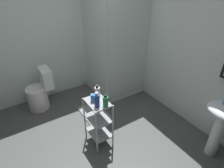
{
  "coord_description": "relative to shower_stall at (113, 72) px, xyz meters",
  "views": [
    {
      "loc": [
        1.65,
        -0.63,
        2.21
      ],
      "look_at": [
        -0.16,
        0.53,
        0.93
      ],
      "focal_mm": 29.89,
      "sensor_mm": 36.0,
      "label": 1
    }
  ],
  "objects": [
    {
      "name": "storage_cart",
      "position": [
        1.07,
        -0.94,
        -0.03
      ],
      "size": [
        0.38,
        0.28,
        0.74
      ],
      "color": "silver",
      "rests_on": "ground_plane"
    },
    {
      "name": "body_wash_bottle_green",
      "position": [
        1.2,
        -0.9,
        0.35
      ],
      "size": [
        0.07,
        0.07,
        0.17
      ],
      "color": "#2D9854",
      "rests_on": "storage_cart"
    },
    {
      "name": "lotion_bottle_white",
      "position": [
        0.95,
        -0.87,
        0.35
      ],
      "size": [
        0.07,
        0.07,
        0.18
      ],
      "color": "white",
      "rests_on": "storage_cart"
    },
    {
      "name": "bath_mat",
      "position": [
        0.45,
        -0.7,
        -0.45
      ],
      "size": [
        0.6,
        0.4,
        0.02
      ],
      "primitive_type": "cube",
      "color": "gray",
      "rests_on": "ground_plane"
    },
    {
      "name": "ground_plane",
      "position": [
        1.21,
        -1.23,
        -0.47
      ],
      "size": [
        4.2,
        4.2,
        0.02
      ],
      "primitive_type": "cube",
      "color": "#494B49"
    },
    {
      "name": "shampoo_bottle_blue",
      "position": [
        1.15,
        -0.99,
        0.37
      ],
      "size": [
        0.07,
        0.07,
        0.21
      ],
      "color": "#2A4FB1",
      "rests_on": "storage_cart"
    },
    {
      "name": "pedestal_sink",
      "position": [
        2.11,
        0.29,
        0.12
      ],
      "size": [
        0.46,
        0.37,
        0.81
      ],
      "color": "white",
      "rests_on": "ground_plane"
    },
    {
      "name": "shower_stall",
      "position": [
        0.0,
        0.0,
        0.0
      ],
      "size": [
        0.92,
        0.92,
        2.0
      ],
      "color": "white",
      "rests_on": "ground_plane"
    },
    {
      "name": "toilet",
      "position": [
        -0.27,
        -1.43,
        -0.15
      ],
      "size": [
        0.37,
        0.49,
        0.76
      ],
      "color": "white",
      "rests_on": "ground_plane"
    },
    {
      "name": "wall_left",
      "position": [
        -0.64,
        -1.23,
        0.79
      ],
      "size": [
        0.1,
        4.2,
        2.5
      ],
      "primitive_type": "cube",
      "color": "silver",
      "rests_on": "ground_plane"
    },
    {
      "name": "wall_back",
      "position": [
        1.22,
        0.62,
        0.79
      ],
      "size": [
        4.2,
        0.14,
        2.5
      ],
      "color": "silver",
      "rests_on": "ground_plane"
    },
    {
      "name": "rinse_cup",
      "position": [
        1.03,
        -0.98,
        0.33
      ],
      "size": [
        0.06,
        0.06,
        0.11
      ],
      "primitive_type": "cylinder",
      "color": "#3870B2",
      "rests_on": "storage_cart"
    }
  ]
}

